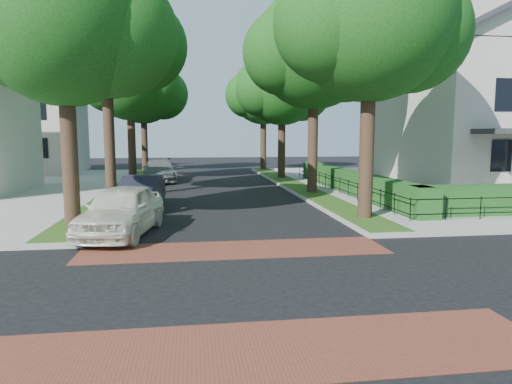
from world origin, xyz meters
The scene contains 21 objects.
ground centered at (0.00, 0.00, 0.00)m, with size 120.00×120.00×0.00m, color black.
sidewalk_ne centered at (19.50, 19.00, 0.07)m, with size 30.00×30.00×0.15m, color gray.
crosswalk_far centered at (0.00, 3.20, 0.01)m, with size 9.00×2.20×0.01m, color brown.
crosswalk_near centered at (0.00, -3.20, 0.01)m, with size 9.00×2.20×0.01m, color brown.
grass_strip_ne centered at (5.40, 19.10, 0.16)m, with size 1.60×29.80×0.02m, color #274714.
grass_strip_nw centered at (-5.40, 19.10, 0.16)m, with size 1.60×29.80×0.02m, color #274714.
tree_right_near centered at (5.60, 7.24, 7.63)m, with size 7.75×6.67×10.66m.
tree_right_mid centered at (5.61, 15.25, 7.99)m, with size 8.25×7.09×11.22m.
tree_right_far centered at (5.60, 24.22, 6.91)m, with size 7.25×6.23×9.74m.
tree_right_back centered at (5.60, 33.23, 7.27)m, with size 7.50×6.45×10.20m.
tree_left_near centered at (-5.40, 7.23, 7.27)m, with size 7.50×6.45×10.20m.
tree_left_mid centered at (-5.39, 15.24, 8.34)m, with size 8.00×6.88×11.48m.
tree_left_far centered at (-5.40, 24.22, 7.12)m, with size 7.00×6.02×9.86m.
tree_left_back centered at (-5.40, 33.24, 7.41)m, with size 7.75×6.66×10.44m.
hedge_main_road centered at (7.70, 15.00, 0.75)m, with size 1.00×18.00×1.20m, color #184417.
fence_main_road centered at (6.90, 15.00, 0.60)m, with size 0.06×18.00×0.90m, color black, non-canonical shape.
house_victorian centered at (17.51, 15.92, 6.02)m, with size 13.00×13.05×12.48m.
house_left_far centered at (-15.49, 31.99, 5.04)m, with size 10.00×9.00×10.14m.
parked_car_front centered at (-3.60, 5.74, 0.85)m, with size 2.01×5.00×1.70m, color silver.
parked_car_middle centered at (-3.60, 11.36, 0.76)m, with size 1.61×4.62×1.52m, color black.
parked_car_rear centered at (-3.60, 23.89, 0.82)m, with size 2.31×5.68×1.65m, color slate.
Camera 1 is at (-1.19, -9.94, 3.37)m, focal length 32.00 mm.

